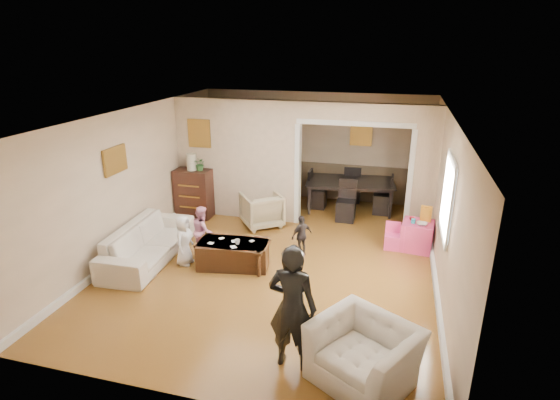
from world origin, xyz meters
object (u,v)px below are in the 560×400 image
(armchair_back, at_px, (262,210))
(armchair_front, at_px, (364,354))
(child_kneel_b, at_px, (203,230))
(dining_table, at_px, (349,196))
(coffee_cup, at_px, (237,242))
(sofa, at_px, (148,242))
(child_kneel_a, at_px, (184,240))
(child_toddler, at_px, (302,235))
(table_lamp, at_px, (192,162))
(play_table, at_px, (417,236))
(cyan_cup, at_px, (413,221))
(coffee_table, at_px, (233,254))
(adult_person, at_px, (292,308))
(dresser, at_px, (194,193))

(armchair_back, xyz_separation_m, armchair_front, (2.49, -4.08, -0.00))
(child_kneel_b, bearing_deg, dining_table, -68.40)
(coffee_cup, bearing_deg, sofa, -176.86)
(child_kneel_a, bearing_deg, child_kneel_b, -18.69)
(child_toddler, bearing_deg, table_lamp, -74.60)
(table_lamp, distance_m, play_table, 4.89)
(table_lamp, height_order, cyan_cup, table_lamp)
(coffee_table, relative_size, child_kneel_b, 1.29)
(sofa, distance_m, armchair_back, 2.51)
(play_table, height_order, dining_table, dining_table)
(adult_person, xyz_separation_m, child_kneel_a, (-2.43, 2.04, -0.35))
(play_table, distance_m, dining_table, 2.27)
(armchair_back, bearing_deg, cyan_cup, 135.62)
(coffee_cup, relative_size, play_table, 0.17)
(cyan_cup, bearing_deg, child_kneel_a, -157.01)
(dresser, relative_size, coffee_cup, 11.60)
(armchair_back, bearing_deg, table_lamp, -41.77)
(sofa, bearing_deg, child_toddler, -74.27)
(coffee_table, xyz_separation_m, play_table, (3.10, 1.54, 0.04))
(armchair_front, height_order, dresser, dresser)
(armchair_front, height_order, child_toddler, child_toddler)
(armchair_front, bearing_deg, cyan_cup, 111.53)
(armchair_back, bearing_deg, play_table, 136.73)
(sofa, height_order, dresser, dresser)
(dresser, height_order, cyan_cup, dresser)
(table_lamp, distance_m, child_kneel_a, 2.42)
(cyan_cup, bearing_deg, dining_table, 127.70)
(coffee_table, height_order, child_toddler, child_toddler)
(coffee_cup, height_order, child_kneel_a, child_kneel_a)
(coffee_table, distance_m, play_table, 3.46)
(play_table, height_order, cyan_cup, cyan_cup)
(dresser, relative_size, cyan_cup, 13.51)
(adult_person, xyz_separation_m, child_kneel_b, (-2.28, 2.49, -0.34))
(child_toddler, bearing_deg, dresser, -74.60)
(coffee_table, height_order, child_kneel_b, child_kneel_b)
(armchair_front, bearing_deg, table_lamp, 164.61)
(armchair_front, distance_m, cyan_cup, 3.76)
(sofa, height_order, child_kneel_a, child_kneel_a)
(table_lamp, height_order, coffee_table, table_lamp)
(coffee_table, height_order, coffee_cup, coffee_cup)
(armchair_back, distance_m, child_toddler, 1.57)
(dining_table, height_order, child_toddler, child_toddler)
(table_lamp, relative_size, dining_table, 0.18)
(child_kneel_b, bearing_deg, coffee_table, -143.45)
(armchair_front, height_order, adult_person, adult_person)
(dresser, relative_size, child_kneel_b, 1.16)
(sofa, xyz_separation_m, coffee_table, (1.57, 0.14, -0.10))
(dining_table, relative_size, child_kneel_a, 2.19)
(armchair_front, height_order, coffee_cup, armchair_front)
(dresser, distance_m, coffee_table, 2.61)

